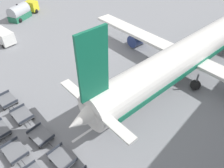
{
  "coord_description": "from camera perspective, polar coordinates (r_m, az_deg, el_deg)",
  "views": [
    {
      "loc": [
        24.21,
        -22.0,
        19.14
      ],
      "look_at": [
        9.75,
        -5.96,
        1.06
      ],
      "focal_mm": 35.0,
      "sensor_mm": 36.0,
      "label": 1
    }
  ],
  "objects": [
    {
      "name": "ground_plane",
      "position": [
        37.9,
        -4.98,
        9.44
      ],
      "size": [
        500.0,
        500.0,
        0.0
      ],
      "primitive_type": "plane",
      "color": "gray"
    },
    {
      "name": "stand_guidance_stripe",
      "position": [
        28.63,
        8.38,
        -2.54
      ],
      "size": [
        2.72,
        22.18,
        0.01
      ],
      "color": "white",
      "rests_on": "ground_plane"
    },
    {
      "name": "baggage_dolly_row_mid_a_col_c",
      "position": [
        24.42,
        -18.08,
        -12.7
      ],
      "size": [
        3.21,
        1.91,
        0.92
      ],
      "color": "slate",
      "rests_on": "ground_plane"
    },
    {
      "name": "baggage_dolly_row_near_col_c",
      "position": [
        24.12,
        -23.96,
        -15.83
      ],
      "size": [
        3.25,
        1.98,
        0.92
      ],
      "color": "slate",
      "rests_on": "ground_plane"
    },
    {
      "name": "fuel_tanker_primary",
      "position": [
        52.12,
        -22.54,
        17.08
      ],
      "size": [
        4.75,
        7.72,
        3.22
      ],
      "color": "yellow",
      "rests_on": "ground_plane"
    },
    {
      "name": "baggage_dolly_row_mid_a_col_b",
      "position": [
        27.07,
        -22.38,
        -7.55
      ],
      "size": [
        3.26,
        2.02,
        0.92
      ],
      "color": "slate",
      "rests_on": "ground_plane"
    },
    {
      "name": "service_van",
      "position": [
        43.01,
        -26.56,
        11.07
      ],
      "size": [
        4.45,
        2.7,
        2.28
      ],
      "color": "white",
      "rests_on": "ground_plane"
    },
    {
      "name": "baggage_dolly_row_mid_a_col_d",
      "position": [
        22.32,
        -12.8,
        -18.37
      ],
      "size": [
        3.23,
        1.94,
        0.92
      ],
      "color": "slate",
      "rests_on": "ground_plane"
    },
    {
      "name": "baggage_dolly_row_mid_a_col_a",
      "position": [
        29.67,
        -25.74,
        -3.88
      ],
      "size": [
        3.25,
        1.98,
        0.92
      ],
      "color": "slate",
      "rests_on": "ground_plane"
    },
    {
      "name": "airplane",
      "position": [
        32.65,
        20.61,
        8.21
      ],
      "size": [
        37.25,
        41.57,
        12.04
      ],
      "color": "white",
      "rests_on": "ground_plane"
    }
  ]
}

